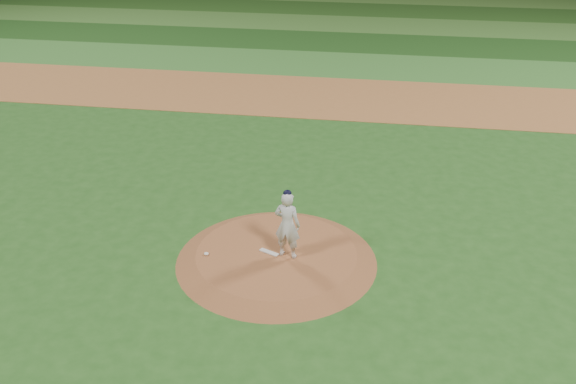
{
  "coord_description": "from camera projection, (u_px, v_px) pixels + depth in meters",
  "views": [
    {
      "loc": [
        2.65,
        -14.57,
        9.7
      ],
      "look_at": [
        0.0,
        2.0,
        1.1
      ],
      "focal_mm": 40.0,
      "sensor_mm": 36.0,
      "label": 1
    }
  ],
  "objects": [
    {
      "name": "outfield_stripe_3",
      "position": [
        357.0,
        9.0,
        47.91
      ],
      "size": [
        70.0,
        5.0,
        0.02
      ],
      "primitive_type": "cube",
      "color": "#204616",
      "rests_on": "ground"
    },
    {
      "name": "ground",
      "position": [
        276.0,
        260.0,
        17.6
      ],
      "size": [
        120.0,
        120.0,
        0.0
      ],
      "primitive_type": "plane",
      "color": "#23531A",
      "rests_on": "ground"
    },
    {
      "name": "rosin_bag",
      "position": [
        206.0,
        254.0,
        17.37
      ],
      "size": [
        0.13,
        0.13,
        0.07
      ],
      "primitive_type": "ellipsoid",
      "color": "white",
      "rests_on": "pitchers_mound"
    },
    {
      "name": "pitching_rubber",
      "position": [
        269.0,
        252.0,
        17.48
      ],
      "size": [
        0.58,
        0.37,
        0.03
      ],
      "primitive_type": "cube",
      "rotation": [
        0.0,
        0.0,
        -0.43
      ],
      "color": "silver",
      "rests_on": "pitchers_mound"
    },
    {
      "name": "infield_dirt_band",
      "position": [
        329.0,
        97.0,
        29.89
      ],
      "size": [
        70.0,
        6.0,
        0.02
      ],
      "primitive_type": "cube",
      "color": "#A06131",
      "rests_on": "ground"
    },
    {
      "name": "pitcher_on_mound",
      "position": [
        287.0,
        224.0,
        16.9
      ],
      "size": [
        0.78,
        0.59,
        1.99
      ],
      "color": "silver",
      "rests_on": "pitchers_mound"
    },
    {
      "name": "outfield_stripe_0",
      "position": [
        339.0,
        65.0,
        34.73
      ],
      "size": [
        70.0,
        5.0,
        0.02
      ],
      "primitive_type": "cube",
      "color": "#347229",
      "rests_on": "ground"
    },
    {
      "name": "outfield_stripe_2",
      "position": [
        352.0,
        24.0,
        43.52
      ],
      "size": [
        70.0,
        5.0,
        0.02
      ],
      "primitive_type": "cube",
      "color": "#3A6B27",
      "rests_on": "ground"
    },
    {
      "name": "outfield_stripe_1",
      "position": [
        346.0,
        42.0,
        39.12
      ],
      "size": [
        70.0,
        5.0,
        0.02
      ],
      "primitive_type": "cube",
      "color": "#1A4215",
      "rests_on": "ground"
    },
    {
      "name": "pitchers_mound",
      "position": [
        276.0,
        257.0,
        17.54
      ],
      "size": [
        5.5,
        5.5,
        0.25
      ],
      "primitive_type": "cone",
      "color": "brown",
      "rests_on": "ground"
    }
  ]
}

